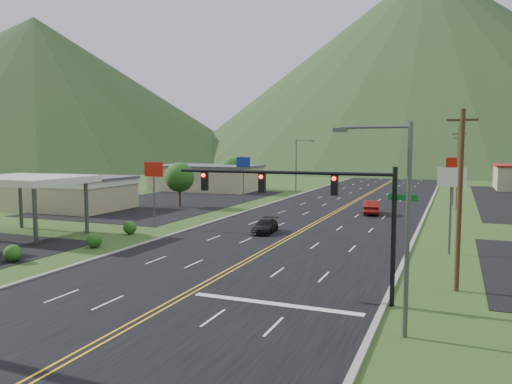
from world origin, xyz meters
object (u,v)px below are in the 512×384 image
at_px(streetlight_east, 400,215).
at_px(gas_canopy, 26,181).
at_px(streetlight_west, 298,162).
at_px(car_dark_mid, 265,226).
at_px(car_red_far, 372,207).
at_px(traffic_signal, 315,197).

xyz_separation_m(streetlight_east, gas_canopy, (-33.18, 12.00, -0.31)).
xyz_separation_m(streetlight_west, car_dark_mid, (8.90, -38.94, -4.56)).
relative_size(streetlight_east, car_red_far, 1.84).
relative_size(traffic_signal, streetlight_west, 1.46).
bearing_deg(car_red_far, streetlight_west, -62.68).
height_order(traffic_signal, car_red_far, traffic_signal).
distance_m(gas_canopy, car_dark_mid, 21.67).
bearing_deg(car_dark_mid, streetlight_west, 97.19).
bearing_deg(gas_canopy, traffic_signal, -15.70).
relative_size(traffic_signal, car_red_far, 2.68).
relative_size(streetlight_east, car_dark_mid, 2.12).
bearing_deg(traffic_signal, car_dark_mid, 118.49).
height_order(traffic_signal, streetlight_east, streetlight_east).
distance_m(traffic_signal, gas_canopy, 29.59).
height_order(car_dark_mid, car_red_far, car_red_far).
xyz_separation_m(streetlight_east, car_dark_mid, (-13.96, 21.06, -4.56)).
distance_m(streetlight_east, car_dark_mid, 25.67).
bearing_deg(streetlight_east, streetlight_west, 110.86).
relative_size(gas_canopy, car_red_far, 2.05).
bearing_deg(traffic_signal, streetlight_west, 107.97).
xyz_separation_m(streetlight_east, car_red_far, (-6.88, 37.28, -4.38)).
height_order(traffic_signal, car_dark_mid, traffic_signal).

